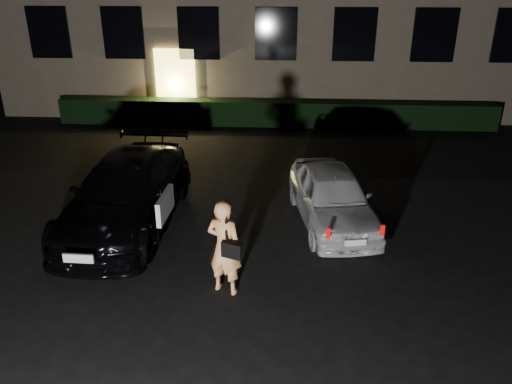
{
  "coord_description": "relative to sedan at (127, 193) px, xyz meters",
  "views": [
    {
      "loc": [
        0.48,
        -6.43,
        4.85
      ],
      "look_at": [
        -0.08,
        2.0,
        1.15
      ],
      "focal_mm": 35.0,
      "sensor_mm": 36.0,
      "label": 1
    }
  ],
  "objects": [
    {
      "name": "ground",
      "position": [
        2.81,
        -2.83,
        -0.69
      ],
      "size": [
        80.0,
        80.0,
        0.0
      ],
      "primitive_type": "plane",
      "color": "black",
      "rests_on": "ground"
    },
    {
      "name": "hedge",
      "position": [
        2.81,
        7.67,
        -0.27
      ],
      "size": [
        15.0,
        0.7,
        0.85
      ],
      "primitive_type": "cube",
      "color": "black",
      "rests_on": "ground"
    },
    {
      "name": "sedan",
      "position": [
        0.0,
        0.0,
        0.0
      ],
      "size": [
        2.11,
        4.92,
        1.39
      ],
      "rotation": [
        0.0,
        0.0,
        -0.02
      ],
      "color": "black",
      "rests_on": "ground"
    },
    {
      "name": "hatch",
      "position": [
        4.25,
        0.31,
        -0.1
      ],
      "size": [
        1.99,
        3.68,
        1.19
      ],
      "rotation": [
        0.0,
        0.0,
        0.18
      ],
      "color": "silver",
      "rests_on": "ground"
    },
    {
      "name": "man",
      "position": [
        2.33,
        -2.34,
        0.14
      ],
      "size": [
        0.71,
        0.6,
        1.66
      ],
      "rotation": [
        0.0,
        0.0,
        2.78
      ],
      "color": "#FFA965",
      "rests_on": "ground"
    }
  ]
}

